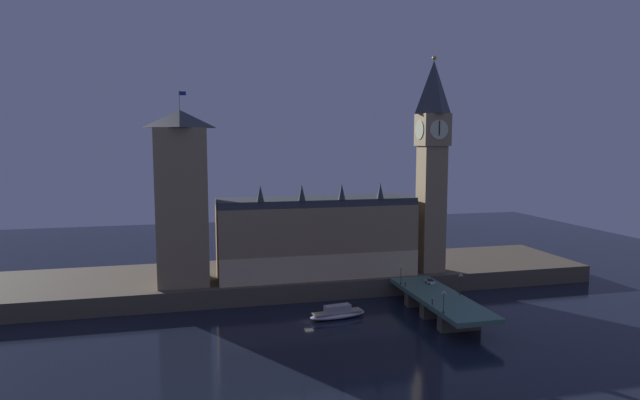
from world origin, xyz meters
TOP-DOWN VIEW (x-y plane):
  - ground_plane at (0.00, 0.00)m, footprint 400.00×400.00m
  - embankment at (0.00, 39.00)m, footprint 220.00×42.00m
  - parliament_hall at (9.29, 29.56)m, footprint 66.80×18.46m
  - clock_tower at (49.56, 25.57)m, footprint 10.10×10.21m
  - victoria_tower at (-34.83, 29.42)m, footprint 16.15×16.15m
  - bridge at (38.58, -5.00)m, footprint 13.75×46.00m
  - car_southbound_trail at (41.61, 8.33)m, footprint 1.88×3.84m
  - pedestrian_near_rail at (32.53, -12.23)m, footprint 0.38×0.38m
  - pedestrian_far_rail at (32.53, 7.14)m, footprint 0.38×0.38m
  - street_lamp_near at (32.13, -19.72)m, footprint 1.34×0.60m
  - street_lamp_mid at (45.03, -5.00)m, footprint 1.34×0.60m
  - street_lamp_far at (32.13, 9.72)m, footprint 1.34×0.60m
  - boat_upstream at (8.78, 0.83)m, footprint 17.76×6.95m

SIDE VIEW (x-z plane):
  - ground_plane at x=0.00m, z-range 0.00..0.00m
  - boat_upstream at x=8.78m, z-range -0.53..3.42m
  - embankment at x=0.00m, z-range 0.00..6.00m
  - bridge at x=38.58m, z-range 1.24..7.52m
  - car_southbound_trail at x=41.61m, z-range 6.24..7.63m
  - pedestrian_far_rail at x=32.53m, z-range 6.33..7.99m
  - pedestrian_near_rail at x=32.53m, z-range 6.34..8.16m
  - street_lamp_near at x=32.13m, z-range 7.04..13.06m
  - street_lamp_far at x=32.13m, z-range 7.07..13.35m
  - street_lamp_mid at x=45.03m, z-range 7.08..13.37m
  - parliament_hall at x=9.29m, z-range 3.28..35.18m
  - victoria_tower at x=-34.83m, z-range 3.10..64.51m
  - clock_tower at x=49.56m, z-range 8.26..82.82m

